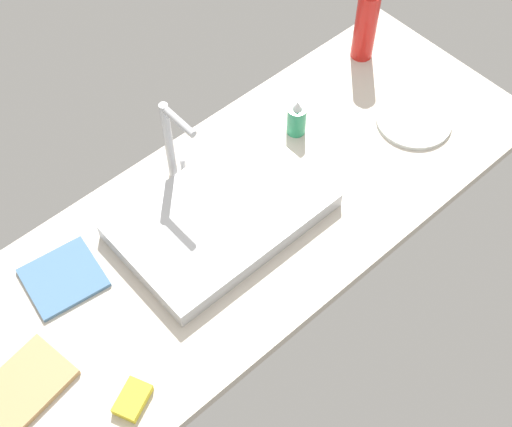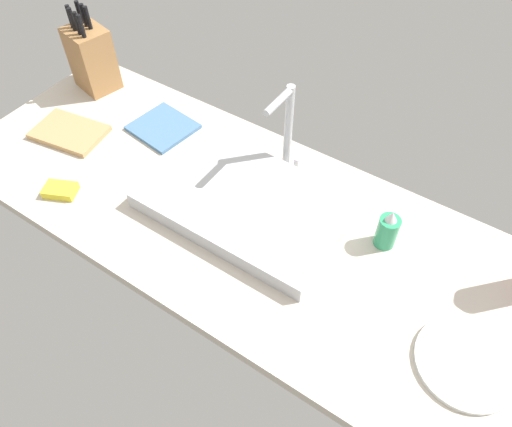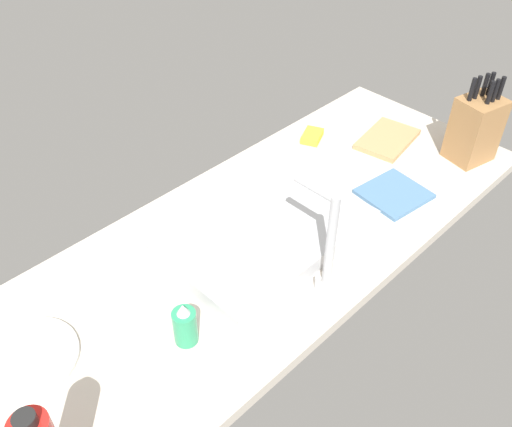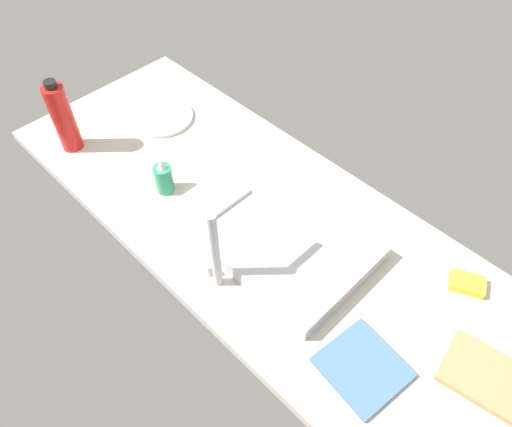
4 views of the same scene
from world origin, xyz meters
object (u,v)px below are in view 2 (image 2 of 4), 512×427
at_px(sink_basin, 246,202).
at_px(dinner_plate, 466,363).
at_px(faucet, 287,124).
at_px(dish_towel, 163,127).
at_px(soap_bottle, 387,231).
at_px(dish_sponge, 60,190).
at_px(knife_block, 92,58).
at_px(cutting_board, 69,132).

bearing_deg(sink_basin, dinner_plate, -9.14).
relative_size(faucet, dish_towel, 1.52).
height_order(sink_basin, soap_bottle, soap_bottle).
xyz_separation_m(dinner_plate, dish_sponge, (-1.14, -0.14, 0.01)).
distance_m(sink_basin, faucet, 0.24).
bearing_deg(dinner_plate, dish_sponge, -172.87).
xyz_separation_m(dish_towel, dish_sponge, (-0.06, -0.38, 0.01)).
height_order(knife_block, cutting_board, knife_block).
xyz_separation_m(knife_block, dish_sponge, (0.29, -0.43, -0.10)).
bearing_deg(knife_block, cutting_board, -52.24).
relative_size(sink_basin, dish_sponge, 6.15).
bearing_deg(dinner_plate, faucet, 155.03).
xyz_separation_m(sink_basin, knife_block, (-0.76, 0.19, 0.09)).
xyz_separation_m(cutting_board, soap_bottle, (1.02, 0.16, 0.04)).
bearing_deg(dinner_plate, knife_block, 168.40).
height_order(sink_basin, faucet, faucet).
distance_m(sink_basin, dish_towel, 0.44).
distance_m(dinner_plate, dish_sponge, 1.14).
bearing_deg(dinner_plate, soap_bottle, 144.31).
distance_m(knife_block, soap_bottle, 1.14).
bearing_deg(cutting_board, soap_bottle, 8.78).
height_order(sink_basin, dish_sponge, sink_basin).
height_order(cutting_board, dish_towel, cutting_board).
height_order(faucet, dinner_plate, faucet).
bearing_deg(dish_sponge, dinner_plate, 7.13).
xyz_separation_m(faucet, knife_block, (-0.76, -0.01, -0.05)).
bearing_deg(dinner_plate, cutting_board, 177.81).
relative_size(knife_block, dish_sponge, 3.21).
height_order(cutting_board, dish_sponge, dish_sponge).
relative_size(faucet, knife_block, 0.97).
bearing_deg(dish_sponge, knife_block, 123.32).
bearing_deg(dish_sponge, sink_basin, 27.53).
bearing_deg(sink_basin, faucet, 89.52).
xyz_separation_m(sink_basin, dish_towel, (-0.42, 0.13, -0.02)).
xyz_separation_m(dinner_plate, dish_towel, (-1.08, 0.24, 0.00)).
height_order(knife_block, dish_towel, knife_block).
height_order(faucet, cutting_board, faucet).
bearing_deg(soap_bottle, dinner_plate, -35.69).
relative_size(sink_basin, dish_towel, 3.00).
bearing_deg(faucet, dinner_plate, -24.97).
distance_m(faucet, dish_sponge, 0.67).
height_order(knife_block, dish_sponge, knife_block).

